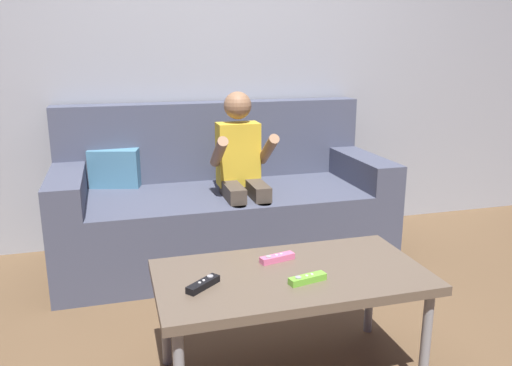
{
  "coord_description": "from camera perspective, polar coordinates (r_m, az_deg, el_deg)",
  "views": [
    {
      "loc": [
        -0.64,
        -1.62,
        1.22
      ],
      "look_at": [
        -0.0,
        0.63,
        0.61
      ],
      "focal_mm": 35.94,
      "sensor_mm": 36.0,
      "label": 1
    }
  ],
  "objects": [
    {
      "name": "coffee_table",
      "position": [
        1.92,
        3.93,
        -10.96
      ],
      "size": [
        0.99,
        0.52,
        0.43
      ],
      "color": "brown",
      "rests_on": "ground"
    },
    {
      "name": "wall_back",
      "position": [
        3.31,
        -4.88,
        15.16
      ],
      "size": [
        4.99,
        0.05,
        2.5
      ],
      "primitive_type": "cube",
      "color": "#999EA8",
      "rests_on": "ground"
    },
    {
      "name": "game_remote_lime_center",
      "position": [
        1.83,
        5.74,
        -10.57
      ],
      "size": [
        0.14,
        0.06,
        0.03
      ],
      "color": "#72C638",
      "rests_on": "coffee_table"
    },
    {
      "name": "game_remote_pink_far_corner",
      "position": [
        1.99,
        2.37,
        -8.34
      ],
      "size": [
        0.14,
        0.07,
        0.03
      ],
      "color": "pink",
      "rests_on": "coffee_table"
    },
    {
      "name": "person_seated_on_couch",
      "position": [
        2.84,
        -1.56,
        1.43
      ],
      "size": [
        0.33,
        0.41,
        0.99
      ],
      "color": "#4C4238",
      "rests_on": "ground"
    },
    {
      "name": "game_remote_black_near_edge",
      "position": [
        1.79,
        -5.89,
        -11.14
      ],
      "size": [
        0.13,
        0.12,
        0.03
      ],
      "color": "black",
      "rests_on": "coffee_table"
    },
    {
      "name": "couch",
      "position": [
        3.06,
        -3.88,
        -2.61
      ],
      "size": [
        1.89,
        0.8,
        0.9
      ],
      "color": "#474C60",
      "rests_on": "ground"
    }
  ]
}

